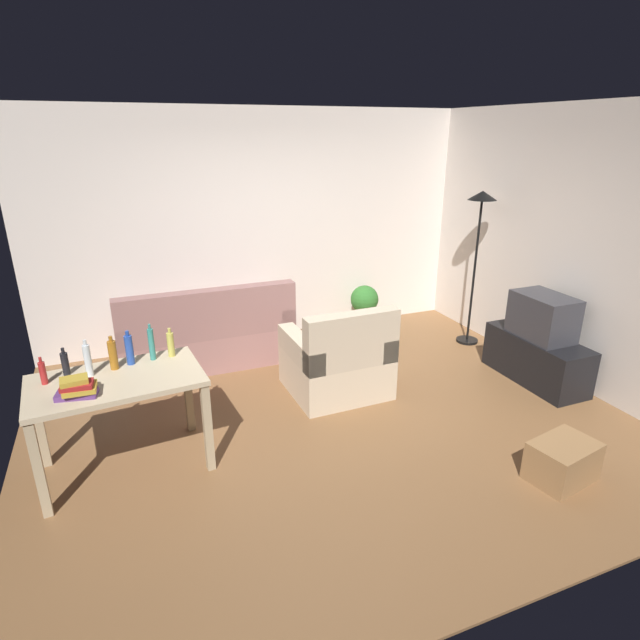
{
  "coord_description": "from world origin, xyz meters",
  "views": [
    {
      "loc": [
        -1.6,
        -3.72,
        2.44
      ],
      "look_at": [
        0.1,
        0.5,
        0.75
      ],
      "focal_mm": 28.72,
      "sensor_mm": 36.0,
      "label": 1
    }
  ],
  "objects_px": {
    "bottle_squat": "(171,344)",
    "bottle_dark": "(65,363)",
    "storage_box": "(562,461)",
    "potted_plant": "(364,304)",
    "couch": "(207,337)",
    "armchair": "(338,363)",
    "torchiere_lamp": "(479,227)",
    "bottle_blue": "(129,349)",
    "bottle_tall": "(151,344)",
    "tv": "(543,316)",
    "tv_stand": "(536,358)",
    "bottle_clear": "(88,360)",
    "bottle_red": "(43,372)",
    "book_stack": "(77,388)",
    "desk": "(118,392)",
    "bottle_amber": "(113,355)"
  },
  "relations": [
    {
      "from": "torchiere_lamp",
      "to": "storage_box",
      "type": "bearing_deg",
      "value": -112.36
    },
    {
      "from": "tv_stand",
      "to": "bottle_squat",
      "type": "bearing_deg",
      "value": 85.74
    },
    {
      "from": "armchair",
      "to": "storage_box",
      "type": "height_order",
      "value": "armchair"
    },
    {
      "from": "torchiere_lamp",
      "to": "armchair",
      "type": "bearing_deg",
      "value": -163.45
    },
    {
      "from": "couch",
      "to": "torchiere_lamp",
      "type": "height_order",
      "value": "torchiere_lamp"
    },
    {
      "from": "bottle_blue",
      "to": "bottle_tall",
      "type": "relative_size",
      "value": 0.92
    },
    {
      "from": "bottle_blue",
      "to": "book_stack",
      "type": "relative_size",
      "value": 0.98
    },
    {
      "from": "storage_box",
      "to": "bottle_amber",
      "type": "bearing_deg",
      "value": 152.97
    },
    {
      "from": "couch",
      "to": "bottle_amber",
      "type": "relative_size",
      "value": 7.02
    },
    {
      "from": "bottle_dark",
      "to": "bottle_blue",
      "type": "distance_m",
      "value": 0.45
    },
    {
      "from": "storage_box",
      "to": "bottle_clear",
      "type": "relative_size",
      "value": 1.71
    },
    {
      "from": "bottle_dark",
      "to": "bottle_blue",
      "type": "xyz_separation_m",
      "value": [
        0.45,
        0.01,
        0.03
      ]
    },
    {
      "from": "bottle_dark",
      "to": "bottle_clear",
      "type": "xyz_separation_m",
      "value": [
        0.16,
        -0.09,
        0.03
      ]
    },
    {
      "from": "bottle_amber",
      "to": "book_stack",
      "type": "relative_size",
      "value": 0.95
    },
    {
      "from": "couch",
      "to": "bottle_blue",
      "type": "relative_size",
      "value": 6.79
    },
    {
      "from": "bottle_dark",
      "to": "bottle_squat",
      "type": "relative_size",
      "value": 0.9
    },
    {
      "from": "tv",
      "to": "bottle_amber",
      "type": "xyz_separation_m",
      "value": [
        -3.98,
        0.18,
        0.18
      ]
    },
    {
      "from": "storage_box",
      "to": "tv",
      "type": "bearing_deg",
      "value": 52.96
    },
    {
      "from": "couch",
      "to": "armchair",
      "type": "xyz_separation_m",
      "value": [
        1.06,
        -1.18,
        0.01
      ]
    },
    {
      "from": "bottle_blue",
      "to": "tv_stand",
      "type": "bearing_deg",
      "value": -3.39
    },
    {
      "from": "tv_stand",
      "to": "bottle_tall",
      "type": "distance_m",
      "value": 3.76
    },
    {
      "from": "bottle_red",
      "to": "book_stack",
      "type": "bearing_deg",
      "value": -52.73
    },
    {
      "from": "torchiere_lamp",
      "to": "bottle_red",
      "type": "distance_m",
      "value": 4.59
    },
    {
      "from": "bottle_tall",
      "to": "book_stack",
      "type": "relative_size",
      "value": 1.06
    },
    {
      "from": "couch",
      "to": "tv",
      "type": "height_order",
      "value": "same"
    },
    {
      "from": "storage_box",
      "to": "potted_plant",
      "type": "bearing_deg",
      "value": 89.35
    },
    {
      "from": "tv",
      "to": "bottle_dark",
      "type": "distance_m",
      "value": 4.32
    },
    {
      "from": "desk",
      "to": "book_stack",
      "type": "distance_m",
      "value": 0.36
    },
    {
      "from": "tv",
      "to": "bottle_clear",
      "type": "bearing_deg",
      "value": 88.23
    },
    {
      "from": "tv",
      "to": "bottle_blue",
      "type": "xyz_separation_m",
      "value": [
        -3.87,
        0.23,
        0.18
      ]
    },
    {
      "from": "desk",
      "to": "bottle_red",
      "type": "distance_m",
      "value": 0.51
    },
    {
      "from": "armchair",
      "to": "book_stack",
      "type": "distance_m",
      "value": 2.38
    },
    {
      "from": "bottle_clear",
      "to": "bottle_blue",
      "type": "distance_m",
      "value": 0.3
    },
    {
      "from": "desk",
      "to": "storage_box",
      "type": "xyz_separation_m",
      "value": [
        2.98,
        -1.35,
        -0.5
      ]
    },
    {
      "from": "bottle_blue",
      "to": "bottle_tall",
      "type": "height_order",
      "value": "bottle_tall"
    },
    {
      "from": "bottle_tall",
      "to": "bottle_squat",
      "type": "relative_size",
      "value": 1.26
    },
    {
      "from": "tv_stand",
      "to": "potted_plant",
      "type": "distance_m",
      "value": 2.23
    },
    {
      "from": "bottle_dark",
      "to": "bottle_blue",
      "type": "bearing_deg",
      "value": 1.9
    },
    {
      "from": "bottle_clear",
      "to": "book_stack",
      "type": "xyz_separation_m",
      "value": [
        -0.07,
        -0.31,
        -0.06
      ]
    },
    {
      "from": "bottle_squat",
      "to": "bottle_dark",
      "type": "bearing_deg",
      "value": -176.1
    },
    {
      "from": "storage_box",
      "to": "book_stack",
      "type": "relative_size",
      "value": 1.73
    },
    {
      "from": "potted_plant",
      "to": "storage_box",
      "type": "bearing_deg",
      "value": -90.65
    },
    {
      "from": "potted_plant",
      "to": "tv_stand",
      "type": "bearing_deg",
      "value": -64.34
    },
    {
      "from": "torchiere_lamp",
      "to": "potted_plant",
      "type": "relative_size",
      "value": 3.18
    },
    {
      "from": "potted_plant",
      "to": "torchiere_lamp",
      "type": "bearing_deg",
      "value": -43.11
    },
    {
      "from": "bottle_tall",
      "to": "bottle_dark",
      "type": "bearing_deg",
      "value": -176.44
    },
    {
      "from": "potted_plant",
      "to": "bottle_blue",
      "type": "bearing_deg",
      "value": -148.42
    },
    {
      "from": "bottle_red",
      "to": "bottle_squat",
      "type": "relative_size",
      "value": 0.88
    },
    {
      "from": "torchiere_lamp",
      "to": "storage_box",
      "type": "height_order",
      "value": "torchiere_lamp"
    },
    {
      "from": "desk",
      "to": "tv_stand",
      "type": "bearing_deg",
      "value": -5.2
    }
  ]
}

